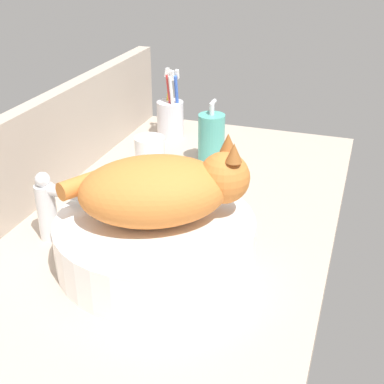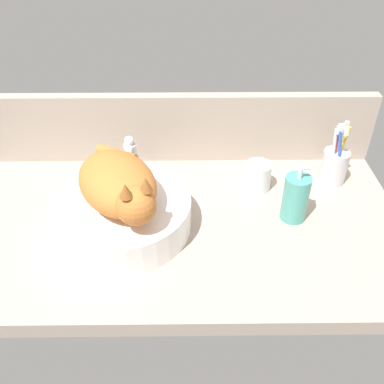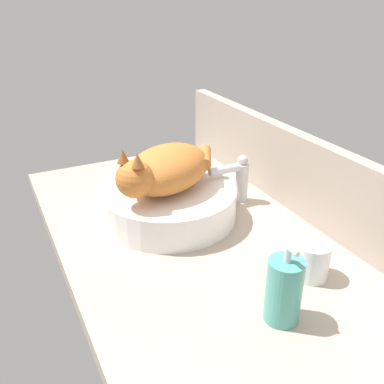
{
  "view_description": "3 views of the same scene",
  "coord_description": "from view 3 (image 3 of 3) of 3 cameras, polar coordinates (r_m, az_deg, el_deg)",
  "views": [
    {
      "loc": [
        -86.0,
        -33.89,
        53.84
      ],
      "look_at": [
        0.16,
        -4.52,
        7.29
      ],
      "focal_mm": 50.0,
      "sensor_mm": 36.0,
      "label": 1
    },
    {
      "loc": [
        3.34,
        -83.5,
        71.82
      ],
      "look_at": [
        4.23,
        1.39,
        7.9
      ],
      "focal_mm": 40.0,
      "sensor_mm": 36.0,
      "label": 2
    },
    {
      "loc": [
        76.59,
        -40.42,
        55.11
      ],
      "look_at": [
        -4.86,
        0.1,
        10.39
      ],
      "focal_mm": 40.0,
      "sensor_mm": 36.0,
      "label": 3
    }
  ],
  "objects": [
    {
      "name": "ground_plane",
      "position": [
        1.04,
        1.16,
        -7.23
      ],
      "size": [
        116.64,
        63.32,
        4.0
      ],
      "primitive_type": "cube",
      "color": "#B2A08E"
    },
    {
      "name": "backsplash_panel",
      "position": [
        1.13,
        14.77,
        2.02
      ],
      "size": [
        116.64,
        3.6,
        20.94
      ],
      "primitive_type": "cube",
      "color": "#AD9E8E",
      "rests_on": "ground_plane"
    },
    {
      "name": "sink_basin",
      "position": [
        1.1,
        -3.11,
        -1.46
      ],
      "size": [
        34.55,
        34.55,
        8.21
      ],
      "primitive_type": "cylinder",
      "color": "white",
      "rests_on": "ground_plane"
    },
    {
      "name": "cat",
      "position": [
        1.05,
        -3.68,
        3.03
      ],
      "size": [
        26.65,
        30.2,
        14.0
      ],
      "color": "#CC7533",
      "rests_on": "sink_basin"
    },
    {
      "name": "faucet",
      "position": [
        1.17,
        6.19,
        1.95
      ],
      "size": [
        3.6,
        11.82,
        13.6
      ],
      "color": "silver",
      "rests_on": "ground_plane"
    },
    {
      "name": "soap_dispenser",
      "position": [
        0.79,
        12.13,
        -12.69
      ],
      "size": [
        6.49,
        6.49,
        15.78
      ],
      "color": "teal",
      "rests_on": "ground_plane"
    },
    {
      "name": "water_glass",
      "position": [
        0.92,
        15.67,
        -9.03
      ],
      "size": [
        7.22,
        7.22,
        7.85
      ],
      "color": "white",
      "rests_on": "ground_plane"
    }
  ]
}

